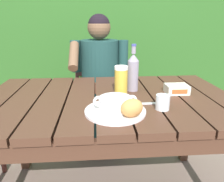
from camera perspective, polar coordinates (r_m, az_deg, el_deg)
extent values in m
cube|color=#4A2D1F|center=(1.25, -22.85, -2.66)|extent=(0.15, 0.84, 0.04)
cube|color=#4A2D1F|center=(1.21, -15.79, -2.57)|extent=(0.15, 0.84, 0.04)
cube|color=#4A2D1F|center=(1.18, -8.36, -2.43)|extent=(0.15, 0.84, 0.04)
cube|color=#4A2D1F|center=(1.18, -0.78, -2.25)|extent=(0.15, 0.84, 0.04)
cube|color=#4A2D1F|center=(1.20, 6.68, -2.03)|extent=(0.15, 0.84, 0.04)
cube|color=#4A2D1F|center=(1.24, 13.80, -1.79)|extent=(0.15, 0.84, 0.04)
cube|color=#4A2D1F|center=(1.30, 20.38, -1.55)|extent=(0.15, 0.84, 0.04)
cube|color=#4A2D1F|center=(1.37, 26.34, -1.31)|extent=(0.15, 0.84, 0.04)
cube|color=#4A2D1F|center=(0.86, 0.94, -15.22)|extent=(1.36, 0.03, 0.08)
cube|color=#4A2D1F|center=(1.57, -1.67, 0.85)|extent=(1.36, 0.03, 0.08)
cube|color=#4A2D1F|center=(1.78, -23.53, -9.31)|extent=(0.06, 0.06, 0.70)
cube|color=#4A2D1F|center=(1.83, 19.72, -8.04)|extent=(0.06, 0.06, 0.70)
cube|color=#2B5C22|center=(2.90, -3.13, 15.69)|extent=(3.36, 0.60, 1.97)
cylinder|color=#4C3823|center=(3.09, 5.14, 16.99)|extent=(0.10, 0.10, 2.10)
cylinder|color=#4C3823|center=(3.11, 7.25, 20.73)|extent=(0.10, 0.10, 2.51)
cylinder|color=#4C3823|center=(3.30, 16.96, 9.88)|extent=(0.10, 0.10, 1.35)
cylinder|color=#4A2A29|center=(1.95, 3.84, -9.26)|extent=(0.04, 0.04, 0.45)
cylinder|color=#4A2A29|center=(1.94, -9.82, -9.63)|extent=(0.04, 0.04, 0.45)
cylinder|color=#4A2A29|center=(2.31, 2.45, -4.61)|extent=(0.04, 0.04, 0.45)
cylinder|color=#4A2A29|center=(2.30, -8.96, -4.90)|extent=(0.04, 0.04, 0.45)
cube|color=#4A2A29|center=(2.02, -3.24, -0.91)|extent=(0.49, 0.44, 0.02)
cylinder|color=#4A2A29|center=(2.17, 2.61, 6.70)|extent=(0.04, 0.04, 0.47)
cylinder|color=#4A2A29|center=(2.16, -9.57, 6.42)|extent=(0.04, 0.04, 0.47)
cube|color=#4A2A29|center=(2.17, -3.44, 4.76)|extent=(0.46, 0.02, 0.04)
cube|color=#4A2A29|center=(2.14, -3.50, 7.84)|extent=(0.46, 0.02, 0.04)
cube|color=#4A2A29|center=(2.12, -3.56, 10.98)|extent=(0.46, 0.02, 0.04)
cylinder|color=#1C3F3C|center=(1.85, -0.21, -10.90)|extent=(0.11, 0.11, 0.45)
cylinder|color=#1C3F3C|center=(1.82, -0.45, -1.49)|extent=(0.13, 0.40, 0.13)
cylinder|color=#1C3F3C|center=(1.84, -5.58, -11.05)|extent=(0.11, 0.11, 0.45)
cylinder|color=#1C3F3C|center=(1.82, -5.81, -1.63)|extent=(0.13, 0.40, 0.13)
cylinder|color=#1C3F3C|center=(1.85, -3.33, 6.36)|extent=(0.32, 0.32, 0.47)
sphere|color=brown|center=(1.80, -3.54, 16.77)|extent=(0.19, 0.19, 0.19)
sphere|color=black|center=(1.80, -3.55, 17.38)|extent=(0.18, 0.18, 0.18)
cylinder|color=#1C3F3C|center=(1.82, 3.01, 9.53)|extent=(0.08, 0.08, 0.26)
cylinder|color=#1C3F3C|center=(1.81, -9.79, 9.25)|extent=(0.08, 0.08, 0.26)
cylinder|color=brown|center=(1.65, -10.33, 9.37)|extent=(0.07, 0.25, 0.21)
cylinder|color=#4B241E|center=(1.86, -28.04, -13.38)|extent=(0.04, 0.04, 0.43)
cylinder|color=white|center=(0.98, 0.88, -5.44)|extent=(0.28, 0.28, 0.01)
cylinder|color=white|center=(0.96, 0.89, -3.47)|extent=(0.15, 0.15, 0.06)
cylinder|color=orange|center=(0.96, 0.89, -2.74)|extent=(0.13, 0.13, 0.01)
torus|color=white|center=(0.95, -3.67, -2.76)|extent=(0.05, 0.01, 0.05)
torus|color=white|center=(0.96, 5.39, -2.50)|extent=(0.05, 0.01, 0.05)
ellipsoid|color=#D08E49|center=(0.90, 5.41, -4.58)|extent=(0.12, 0.11, 0.08)
cylinder|color=gold|center=(1.18, 2.47, 2.37)|extent=(0.07, 0.07, 0.15)
cylinder|color=white|center=(1.16, 2.52, 6.32)|extent=(0.07, 0.07, 0.02)
cylinder|color=gray|center=(1.26, 5.68, 4.09)|extent=(0.07, 0.07, 0.18)
cone|color=gray|center=(1.23, 5.84, 9.08)|extent=(0.07, 0.07, 0.04)
cylinder|color=gray|center=(1.23, 5.91, 11.03)|extent=(0.03, 0.03, 0.04)
cylinder|color=#434C9D|center=(1.22, 5.95, 12.30)|extent=(0.03, 0.03, 0.01)
cylinder|color=silver|center=(1.02, 13.57, -2.98)|extent=(0.07, 0.07, 0.07)
cube|color=white|center=(1.27, 17.12, 0.52)|extent=(0.13, 0.09, 0.05)
cube|color=#CF5A2A|center=(1.23, 17.91, -0.18)|extent=(0.09, 0.00, 0.03)
cube|color=silver|center=(1.08, 9.62, -3.37)|extent=(0.13, 0.02, 0.00)
cube|color=black|center=(1.07, 6.08, -3.45)|extent=(0.07, 0.02, 0.01)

